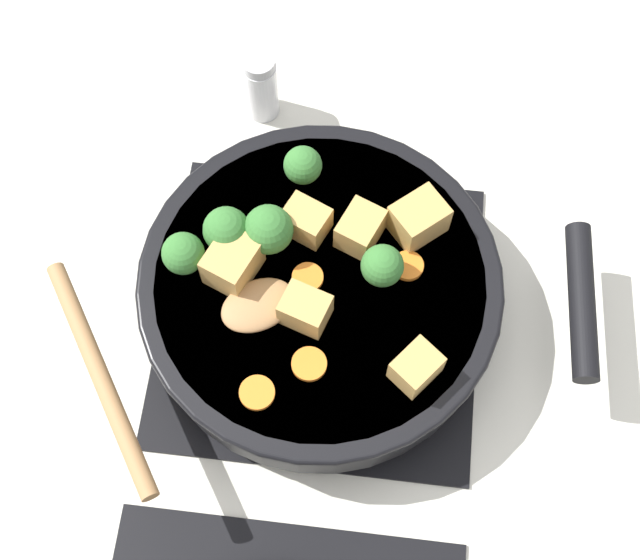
{
  "coord_description": "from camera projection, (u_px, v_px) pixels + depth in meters",
  "views": [
    {
      "loc": [
        -0.04,
        0.32,
        0.82
      ],
      "look_at": [
        0.0,
        0.0,
        0.08
      ],
      "focal_mm": 50.0,
      "sensor_mm": 36.0,
      "label": 1
    }
  ],
  "objects": [
    {
      "name": "carrot_slice_under_broccoli",
      "position": [
        257.0,
        393.0,
        0.76
      ],
      "size": [
        0.03,
        0.03,
        0.01
      ],
      "primitive_type": "cylinder",
      "color": "orange",
      "rests_on": "skillet_pan"
    },
    {
      "name": "broccoli_floret_near_spoon",
      "position": [
        382.0,
        266.0,
        0.78
      ],
      "size": [
        0.04,
        0.04,
        0.05
      ],
      "color": "#709956",
      "rests_on": "skillet_pan"
    },
    {
      "name": "ground_plane",
      "position": [
        320.0,
        314.0,
        0.88
      ],
      "size": [
        2.4,
        2.4,
        0.0
      ],
      "primitive_type": "plane",
      "color": "silver"
    },
    {
      "name": "broccoli_floret_center_top",
      "position": [
        268.0,
        230.0,
        0.79
      ],
      "size": [
        0.05,
        0.05,
        0.05
      ],
      "color": "#709956",
      "rests_on": "skillet_pan"
    },
    {
      "name": "salt_shaker",
      "position": [
        261.0,
        86.0,
        0.94
      ],
      "size": [
        0.04,
        0.04,
        0.09
      ],
      "color": "white",
      "rests_on": "ground_plane"
    },
    {
      "name": "broccoli_floret_west_rim",
      "position": [
        182.0,
        258.0,
        0.78
      ],
      "size": [
        0.04,
        0.04,
        0.05
      ],
      "color": "#709956",
      "rests_on": "skillet_pan"
    },
    {
      "name": "tofu_cube_center_large",
      "position": [
        306.0,
        221.0,
        0.81
      ],
      "size": [
        0.05,
        0.05,
        0.03
      ],
      "primitive_type": "cube",
      "rotation": [
        0.0,
        0.0,
        5.86
      ],
      "color": "tan",
      "rests_on": "skillet_pan"
    },
    {
      "name": "front_burner_grate",
      "position": [
        320.0,
        309.0,
        0.87
      ],
      "size": [
        0.31,
        0.31,
        0.03
      ],
      "color": "black",
      "rests_on": "ground_plane"
    },
    {
      "name": "carrot_slice_edge_slice",
      "position": [
        408.0,
        266.0,
        0.81
      ],
      "size": [
        0.03,
        0.03,
        0.01
      ],
      "primitive_type": "cylinder",
      "color": "orange",
      "rests_on": "skillet_pan"
    },
    {
      "name": "tofu_cube_back_piece",
      "position": [
        418.0,
        219.0,
        0.81
      ],
      "size": [
        0.06,
        0.06,
        0.04
      ],
      "primitive_type": "cube",
      "rotation": [
        0.0,
        0.0,
        3.86
      ],
      "color": "tan",
      "rests_on": "skillet_pan"
    },
    {
      "name": "tofu_cube_front_piece",
      "position": [
        416.0,
        367.0,
        0.75
      ],
      "size": [
        0.05,
        0.05,
        0.03
      ],
      "primitive_type": "cube",
      "rotation": [
        0.0,
        0.0,
        0.89
      ],
      "color": "tan",
      "rests_on": "skillet_pan"
    },
    {
      "name": "tofu_cube_near_handle",
      "position": [
        232.0,
        266.0,
        0.79
      ],
      "size": [
        0.05,
        0.06,
        0.04
      ],
      "primitive_type": "cube",
      "rotation": [
        0.0,
        0.0,
        1.17
      ],
      "color": "tan",
      "rests_on": "skillet_pan"
    },
    {
      "name": "tofu_cube_east_chunk",
      "position": [
        305.0,
        309.0,
        0.78
      ],
      "size": [
        0.05,
        0.04,
        0.03
      ],
      "primitive_type": "cube",
      "rotation": [
        0.0,
        0.0,
        2.82
      ],
      "color": "tan",
      "rests_on": "skillet_pan"
    },
    {
      "name": "skillet_pan",
      "position": [
        322.0,
        291.0,
        0.83
      ],
      "size": [
        0.42,
        0.34,
        0.06
      ],
      "color": "black",
      "rests_on": "front_burner_grate"
    },
    {
      "name": "tofu_cube_west_chunk",
      "position": [
        360.0,
        229.0,
        0.81
      ],
      "size": [
        0.05,
        0.05,
        0.03
      ],
      "primitive_type": "cube",
      "rotation": [
        0.0,
        0.0,
        1.17
      ],
      "color": "tan",
      "rests_on": "skillet_pan"
    },
    {
      "name": "carrot_slice_near_center",
      "position": [
        308.0,
        276.0,
        0.8
      ],
      "size": [
        0.03,
        0.03,
        0.01
      ],
      "primitive_type": "cylinder",
      "color": "orange",
      "rests_on": "skillet_pan"
    },
    {
      "name": "broccoli_floret_north_edge",
      "position": [
        303.0,
        166.0,
        0.82
      ],
      "size": [
        0.04,
        0.04,
        0.04
      ],
      "color": "#709956",
      "rests_on": "skillet_pan"
    },
    {
      "name": "wooden_spoon",
      "position": [
        171.0,
        345.0,
        0.77
      ],
      "size": [
        0.23,
        0.22,
        0.02
      ],
      "color": "#A87A4C",
      "rests_on": "skillet_pan"
    },
    {
      "name": "broccoli_floret_east_rim",
      "position": [
        226.0,
        230.0,
        0.79
      ],
      "size": [
        0.04,
        0.04,
        0.05
      ],
      "color": "#709956",
      "rests_on": "skillet_pan"
    },
    {
      "name": "carrot_slice_orange_thin",
      "position": [
        313.0,
        365.0,
        0.77
      ],
      "size": [
        0.03,
        0.03,
        0.01
      ],
      "primitive_type": "cylinder",
      "color": "orange",
      "rests_on": "skillet_pan"
    }
  ]
}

